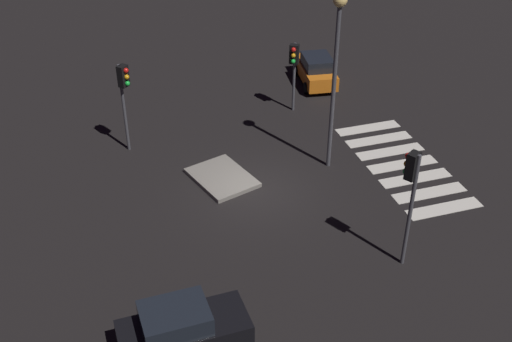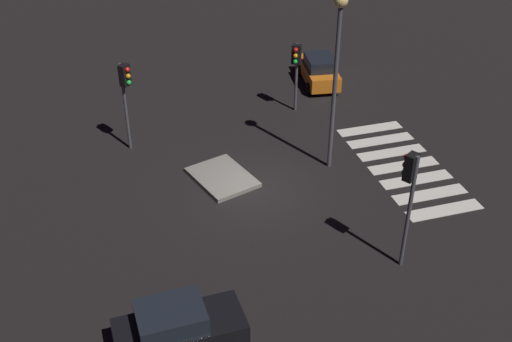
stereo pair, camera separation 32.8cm
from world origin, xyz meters
The scene contains 9 objects.
ground_plane centered at (0.00, 0.00, 0.00)m, with size 80.00×80.00×0.00m, color black.
traffic_island centered at (1.27, 1.12, 0.09)m, with size 3.37×2.89×0.18m.
car_orange centered at (8.98, -6.29, 0.81)m, with size 3.93×2.17×1.65m.
car_black centered at (-7.35, 4.64, 0.84)m, with size 1.96×4.00×1.72m.
traffic_light_north centered at (4.88, 4.45, 3.18)m, with size 0.53×0.54×4.19m.
traffic_light_south centered at (-5.71, -3.54, 3.42)m, with size 0.53×0.54×4.51m.
traffic_light_east centered at (6.24, -3.92, 2.73)m, with size 0.53×0.54×3.60m.
street_lamp centered at (0.94, -3.64, 5.26)m, with size 0.56×0.56×7.71m.
crosswalk_near centered at (0.00, -6.81, 0.01)m, with size 7.60×3.20×0.02m.
Camera 2 is at (-20.69, 6.21, 15.09)m, focal length 44.46 mm.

